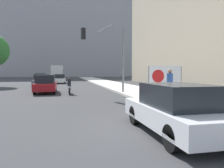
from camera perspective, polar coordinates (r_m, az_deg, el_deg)
The scene contains 15 objects.
ground_plane at distance 7.05m, azimuth 10.20°, elevation -11.80°, with size 160.00×160.00×0.00m, color #38383A.
sidewalk_curb at distance 22.29m, azimuth 4.27°, elevation -1.23°, with size 4.03×90.00×0.16m, color beige.
building_backdrop_far at distance 84.71m, azimuth -12.18°, elevation 14.25°, with size 52.00×12.00×36.11m.
building_backdrop_right at distance 31.82m, azimuth 23.69°, elevation 16.82°, with size 10.00×32.00×18.86m.
seated_protester at distance 10.19m, azimuth 17.67°, elevation -2.51°, with size 0.96×0.77×1.23m.
jogger_on_sidewalk at distance 12.53m, azimuth 14.84°, elevation -0.23°, with size 0.34×0.34×1.80m.
protest_banner at distance 15.09m, azimuth 13.65°, elevation 0.95°, with size 2.43×0.06×2.04m.
traffic_light_pole at distance 17.46m, azimuth -1.05°, elevation 9.60°, with size 3.54×3.30×5.23m.
parked_car_curbside at distance 6.64m, azimuth 16.26°, elevation -6.36°, with size 1.76×4.34×1.47m.
car_on_road_nearest at distance 19.36m, azimuth -16.95°, elevation -0.04°, with size 1.72×4.15×1.54m.
car_on_road_midblock at distance 27.56m, azimuth -17.83°, elevation 0.88°, with size 1.87×4.18×1.52m.
car_on_road_distant at distance 34.80m, azimuth -13.52°, elevation 1.35°, with size 1.75×4.27×1.43m.
car_on_road_far_lane at distance 40.28m, azimuth -18.07°, elevation 1.59°, with size 1.86×4.63×1.53m.
city_bus_on_road at distance 53.56m, azimuth -14.02°, elevation 3.15°, with size 2.48×12.40×3.13m.
motorcycle_on_road at distance 17.94m, azimuth -11.09°, elevation -0.84°, with size 0.28×2.21×1.33m.
Camera 1 is at (-2.64, -6.28, 1.83)m, focal length 35.00 mm.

